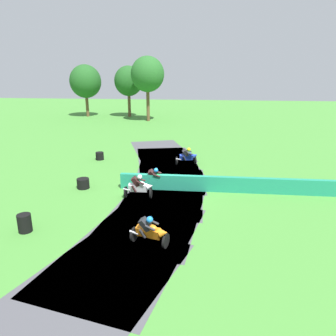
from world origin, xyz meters
TOP-DOWN VIEW (x-y plane):
  - ground_plane at (0.00, 0.00)m, footprint 120.00×120.00m
  - track_asphalt at (-0.69, -0.01)m, footprint 7.43×27.77m
  - safety_barrier at (5.32, 0.04)m, footprint 16.01×0.43m
  - motorcycle_lead_orange at (0.13, -6.27)m, footprint 1.69×1.12m
  - motorcycle_chase_white at (-1.30, -1.45)m, footprint 1.68×0.72m
  - motorcycle_trailing_green at (-0.63, 0.09)m, footprint 1.69×0.89m
  - motorcycle_fourth_blue at (0.94, 5.30)m, footprint 1.73×1.12m
  - tire_stack_near at (-5.44, -5.75)m, footprint 0.58×0.58m
  - tire_stack_mid_a at (-4.90, -0.36)m, footprint 0.72×0.72m
  - tire_stack_mid_b at (-5.94, 5.86)m, footprint 0.62×0.62m
  - tree_far_left at (-15.62, 29.58)m, footprint 4.60×4.60m
  - tree_far_right at (-9.19, 29.91)m, footprint 4.14×4.14m
  - tree_mid_rise at (-5.65, 26.07)m, footprint 4.46×4.46m

SIDE VIEW (x-z plane):
  - ground_plane at x=0.00m, z-range 0.00..0.00m
  - track_asphalt at x=-0.69m, z-range 0.00..0.01m
  - tire_stack_mid_a at x=-4.90m, z-range 0.00..0.60m
  - tire_stack_mid_b at x=-5.94m, z-range 0.00..0.60m
  - tire_stack_near at x=-5.44m, z-range 0.00..0.80m
  - safety_barrier at x=5.32m, z-range 0.00..0.90m
  - motorcycle_trailing_green at x=-0.63m, z-range -0.08..1.34m
  - motorcycle_fourth_blue at x=0.94m, z-range -0.08..1.34m
  - motorcycle_lead_orange at x=0.13m, z-range -0.07..1.36m
  - motorcycle_chase_white at x=-1.30m, z-range -0.06..1.37m
  - tree_far_left at x=-15.62m, z-range 1.36..8.94m
  - tree_far_right at x=-9.19m, z-range 1.50..8.91m
  - tree_mid_rise at x=-5.65m, z-range 1.91..10.49m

